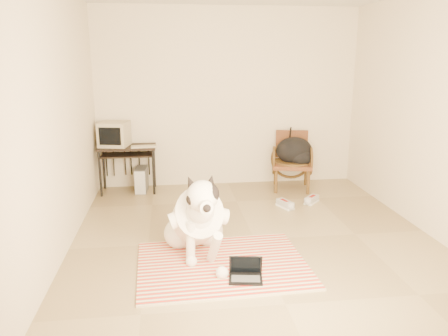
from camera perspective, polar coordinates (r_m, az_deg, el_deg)
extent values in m
plane|color=#96835C|center=(4.93, 4.02, -9.30)|extent=(4.50, 4.50, 0.00)
plane|color=beige|center=(6.76, 0.51, 9.09)|extent=(4.50, 0.00, 4.50)
plane|color=beige|center=(2.44, 14.79, -1.13)|extent=(4.50, 0.00, 4.50)
plane|color=beige|center=(4.60, -21.03, 5.58)|extent=(0.00, 4.50, 4.50)
plane|color=beige|center=(5.33, 26.04, 6.17)|extent=(0.00, 4.50, 4.50)
cube|color=red|center=(3.93, 1.03, -15.74)|extent=(1.64, 0.31, 0.02)
cube|color=#3F8044|center=(4.14, 0.38, -14.03)|extent=(1.64, 0.31, 0.02)
cube|color=#83438E|center=(4.36, -0.19, -12.49)|extent=(1.64, 0.31, 0.02)
cube|color=#CB8F47|center=(4.58, -0.70, -11.09)|extent=(1.64, 0.31, 0.02)
cube|color=beige|center=(4.80, -1.16, -9.83)|extent=(1.64, 0.31, 0.02)
sphere|color=white|center=(4.69, -5.86, -8.49)|extent=(0.32, 0.32, 0.32)
sphere|color=white|center=(4.74, -2.11, -8.18)|extent=(0.32, 0.32, 0.32)
ellipsoid|color=white|center=(4.69, -3.96, -8.11)|extent=(0.40, 0.36, 0.33)
ellipsoid|color=white|center=(4.43, -3.57, -6.43)|extent=(0.48, 0.78, 0.70)
cylinder|color=white|center=(4.44, -3.60, -6.37)|extent=(0.55, 0.68, 0.64)
sphere|color=white|center=(4.19, -3.10, -5.44)|extent=(0.27, 0.27, 0.27)
sphere|color=white|center=(4.04, -2.86, -3.68)|extent=(0.30, 0.30, 0.30)
ellipsoid|color=black|center=(4.04, -2.23, -3.38)|extent=(0.23, 0.26, 0.22)
cylinder|color=white|center=(3.93, -2.49, -4.88)|extent=(0.14, 0.17, 0.12)
sphere|color=black|center=(3.85, -2.24, -5.28)|extent=(0.07, 0.07, 0.07)
cone|color=black|center=(4.05, -4.40, -1.94)|extent=(0.14, 0.16, 0.18)
cone|color=black|center=(4.08, -1.72, -1.76)|extent=(0.15, 0.16, 0.18)
torus|color=silver|center=(4.15, -3.06, -4.85)|extent=(0.27, 0.17, 0.24)
cylinder|color=white|center=(4.28, -4.38, -9.66)|extent=(0.10, 0.14, 0.45)
cylinder|color=white|center=(4.21, -1.26, -10.43)|extent=(0.13, 0.41, 0.45)
sphere|color=white|center=(4.34, -4.28, -12.05)|extent=(0.11, 0.11, 0.11)
sphere|color=white|center=(4.10, -0.25, -13.54)|extent=(0.12, 0.12, 0.12)
cone|color=black|center=(5.00, -4.72, -8.31)|extent=(0.26, 0.44, 0.11)
cube|color=black|center=(4.07, 2.85, -14.29)|extent=(0.33, 0.26, 0.02)
cube|color=#505052|center=(4.06, 2.85, -14.23)|extent=(0.27, 0.16, 0.00)
cube|color=black|center=(4.09, 2.85, -12.50)|extent=(0.31, 0.12, 0.20)
cube|color=black|center=(4.08, 2.85, -12.51)|extent=(0.27, 0.10, 0.17)
cube|color=black|center=(6.57, -12.57, 2.68)|extent=(0.83, 0.47, 0.03)
cube|color=black|center=(6.55, -12.55, 1.69)|extent=(0.74, 0.37, 0.02)
cylinder|color=black|center=(6.51, -15.87, -0.78)|extent=(0.03, 0.03, 0.67)
cylinder|color=black|center=(6.88, -15.42, 0.06)|extent=(0.03, 0.03, 0.67)
cylinder|color=black|center=(6.44, -9.18, -0.57)|extent=(0.03, 0.03, 0.67)
cylinder|color=black|center=(6.82, -9.10, 0.27)|extent=(0.03, 0.03, 0.67)
cube|color=tan|center=(6.60, -14.14, 4.33)|extent=(0.47, 0.45, 0.36)
cube|color=black|center=(6.42, -14.67, 4.03)|extent=(0.31, 0.08, 0.25)
cube|color=tan|center=(6.43, -10.43, 2.77)|extent=(0.37, 0.16, 0.02)
cube|color=#505052|center=(6.67, -10.71, -1.47)|extent=(0.19, 0.39, 0.36)
cube|color=silver|center=(6.48, -10.92, -1.94)|extent=(0.16, 0.02, 0.35)
cube|color=brown|center=(6.69, 8.85, 0.45)|extent=(0.68, 0.66, 0.06)
cylinder|color=#3C2710|center=(6.68, 8.86, 0.78)|extent=(0.53, 0.53, 0.04)
cube|color=brown|center=(6.88, 8.82, 3.11)|extent=(0.49, 0.15, 0.43)
cylinder|color=#3C2710|center=(6.50, 6.81, -1.77)|extent=(0.04, 0.04, 0.35)
cylinder|color=#3C2710|center=(6.96, 6.74, -0.69)|extent=(0.04, 0.04, 0.35)
cylinder|color=#3C2710|center=(6.53, 10.96, -1.86)|extent=(0.04, 0.04, 0.35)
cylinder|color=#3C2710|center=(6.98, 10.61, -0.78)|extent=(0.04, 0.04, 0.35)
ellipsoid|color=black|center=(6.66, 9.14, 2.29)|extent=(0.55, 0.45, 0.41)
ellipsoid|color=black|center=(6.58, 10.09, 1.37)|extent=(0.34, 0.28, 0.23)
cube|color=white|center=(5.95, 7.97, -5.01)|extent=(0.21, 0.30, 0.03)
cube|color=#96979C|center=(5.94, 7.98, -4.66)|extent=(0.20, 0.29, 0.09)
cube|color=maroon|center=(5.93, 7.99, -4.32)|extent=(0.10, 0.15, 0.02)
cube|color=white|center=(6.20, 11.36, -4.36)|extent=(0.27, 0.27, 0.03)
cube|color=#96979C|center=(6.19, 11.38, -4.04)|extent=(0.26, 0.26, 0.09)
cube|color=maroon|center=(6.18, 11.39, -3.72)|extent=(0.13, 0.13, 0.02)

